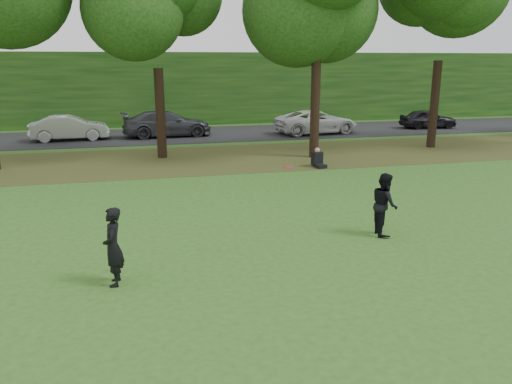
# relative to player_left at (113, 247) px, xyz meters

# --- Properties ---
(ground) EXTENTS (120.00, 120.00, 0.00)m
(ground) POSITION_rel_player_left_xyz_m (4.75, -0.10, -0.82)
(ground) COLOR #2D561A
(ground) RESTS_ON ground
(leaf_litter) EXTENTS (60.00, 7.00, 0.01)m
(leaf_litter) POSITION_rel_player_left_xyz_m (4.75, 12.90, -0.81)
(leaf_litter) COLOR #443318
(leaf_litter) RESTS_ON ground
(street) EXTENTS (70.00, 7.00, 0.02)m
(street) POSITION_rel_player_left_xyz_m (4.75, 20.90, -0.81)
(street) COLOR black
(street) RESTS_ON ground
(far_hedge) EXTENTS (70.00, 3.00, 5.00)m
(far_hedge) POSITION_rel_player_left_xyz_m (4.75, 26.90, 1.68)
(far_hedge) COLOR #123D11
(far_hedge) RESTS_ON ground
(player_left) EXTENTS (0.43, 0.62, 1.64)m
(player_left) POSITION_rel_player_left_xyz_m (0.00, 0.00, 0.00)
(player_left) COLOR black
(player_left) RESTS_ON ground
(player_right) EXTENTS (0.77, 0.91, 1.65)m
(player_right) POSITION_rel_player_left_xyz_m (6.79, 1.50, 0.01)
(player_right) COLOR black
(player_right) RESTS_ON ground
(parked_cars) EXTENTS (35.13, 3.74, 1.53)m
(parked_cars) POSITION_rel_player_left_xyz_m (3.78, 19.96, -0.08)
(parked_cars) COLOR black
(parked_cars) RESTS_ON street
(frisbee) EXTENTS (0.38, 0.38, 0.11)m
(frisbee) POSITION_rel_player_left_xyz_m (3.83, 0.54, 1.33)
(frisbee) COLOR #F71447
(frisbee) RESTS_ON ground
(seated_person) EXTENTS (0.51, 0.78, 0.83)m
(seated_person) POSITION_rel_player_left_xyz_m (8.14, 10.01, -0.51)
(seated_person) COLOR black
(seated_person) RESTS_ON ground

